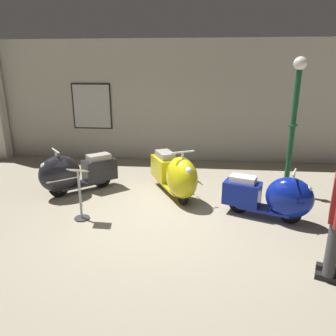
{
  "coord_description": "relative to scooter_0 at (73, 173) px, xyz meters",
  "views": [
    {
      "loc": [
        0.78,
        -5.26,
        2.7
      ],
      "look_at": [
        0.15,
        1.15,
        0.65
      ],
      "focal_mm": 34.33,
      "sensor_mm": 36.0,
      "label": 1
    }
  ],
  "objects": [
    {
      "name": "scooter_1",
      "position": [
        2.26,
        -0.0,
        0.03
      ],
      "size": [
        1.27,
        1.84,
        1.1
      ],
      "rotation": [
        0.0,
        0.0,
        -1.11
      ],
      "color": "black",
      "rests_on": "ground"
    },
    {
      "name": "lamppost",
      "position": [
        4.66,
        0.46,
        1.03
      ],
      "size": [
        0.28,
        0.28,
        2.88
      ],
      "color": "#144728",
      "rests_on": "ground"
    },
    {
      "name": "info_stanchion",
      "position": [
        0.61,
        -1.2,
        -0.06
      ],
      "size": [
        0.33,
        0.28,
        1.0
      ],
      "color": "#333338",
      "rests_on": "ground"
    },
    {
      "name": "scooter_0",
      "position": [
        0.0,
        0.0,
        0.0
      ],
      "size": [
        1.6,
        1.47,
        1.04
      ],
      "rotation": [
        0.0,
        0.0,
        -2.43
      ],
      "color": "black",
      "rests_on": "ground"
    },
    {
      "name": "showroom_back_wall",
      "position": [
        1.75,
        2.98,
        1.24
      ],
      "size": [
        18.0,
        0.63,
        3.42
      ],
      "color": "#ADA89E",
      "rests_on": "ground"
    },
    {
      "name": "scooter_2",
      "position": [
        4.11,
        -0.86,
        -0.03
      ],
      "size": [
        1.64,
        1.0,
        0.97
      ],
      "rotation": [
        0.0,
        0.0,
        -0.38
      ],
      "color": "black",
      "rests_on": "ground"
    },
    {
      "name": "ground_plane",
      "position": [
        1.94,
        -1.13,
        -0.47
      ],
      "size": [
        60.0,
        60.0,
        0.0
      ],
      "primitive_type": "plane",
      "color": "gray"
    }
  ]
}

